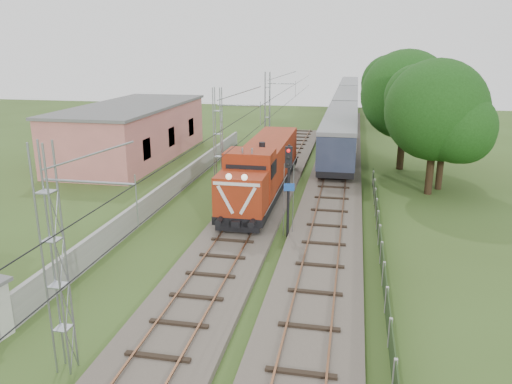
# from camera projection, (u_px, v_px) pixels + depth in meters

# --- Properties ---
(ground) EXTENTS (140.00, 140.00, 0.00)m
(ground) POSITION_uv_depth(u_px,v_px,m) (214.00, 275.00, 24.25)
(ground) COLOR #34491B
(ground) RESTS_ON ground
(track_main) EXTENTS (4.20, 70.00, 0.45)m
(track_main) POSITION_uv_depth(u_px,v_px,m) (245.00, 223.00, 30.79)
(track_main) COLOR #6B6054
(track_main) RESTS_ON ground
(track_side) EXTENTS (4.20, 80.00, 0.45)m
(track_side) POSITION_uv_depth(u_px,v_px,m) (336.00, 175.00, 42.08)
(track_side) COLOR #6B6054
(track_side) RESTS_ON ground
(catenary) EXTENTS (3.31, 70.00, 8.00)m
(catenary) POSITION_uv_depth(u_px,v_px,m) (219.00, 145.00, 34.93)
(catenary) COLOR gray
(catenary) RESTS_ON ground
(boundary_wall) EXTENTS (0.25, 40.00, 1.50)m
(boundary_wall) POSITION_uv_depth(u_px,v_px,m) (173.00, 187.00, 36.53)
(boundary_wall) COLOR #9E9E99
(boundary_wall) RESTS_ON ground
(station_building) EXTENTS (8.40, 20.40, 5.22)m
(station_building) POSITION_uv_depth(u_px,v_px,m) (133.00, 131.00, 48.86)
(station_building) COLOR #D47972
(station_building) RESTS_ON ground
(fence) EXTENTS (0.12, 32.00, 1.20)m
(fence) POSITION_uv_depth(u_px,v_px,m) (381.00, 253.00, 25.42)
(fence) COLOR black
(fence) RESTS_ON ground
(locomotive) EXTENTS (2.99, 17.09, 4.34)m
(locomotive) POSITION_uv_depth(u_px,v_px,m) (263.00, 168.00, 36.02)
(locomotive) COLOR black
(locomotive) RESTS_ON ground
(coach_rake) EXTENTS (3.14, 69.98, 3.63)m
(coach_rake) POSITION_uv_depth(u_px,v_px,m) (346.00, 104.00, 71.53)
(coach_rake) COLOR black
(coach_rake) RESTS_ON ground
(signal_post) EXTENTS (0.60, 0.47, 5.46)m
(signal_post) POSITION_uv_depth(u_px,v_px,m) (288.00, 175.00, 27.95)
(signal_post) COLOR black
(signal_post) RESTS_ON ground
(tree_a) EXTENTS (7.65, 7.29, 9.92)m
(tree_a) POSITION_uv_depth(u_px,v_px,m) (437.00, 111.00, 35.69)
(tree_a) COLOR #382517
(tree_a) RESTS_ON ground
(tree_b) EXTENTS (6.58, 6.27, 8.53)m
(tree_b) POSITION_uv_depth(u_px,v_px,m) (446.00, 121.00, 37.21)
(tree_b) COLOR #382517
(tree_b) RESTS_ON ground
(tree_c) EXTENTS (8.07, 7.69, 10.47)m
(tree_c) POSITION_uv_depth(u_px,v_px,m) (407.00, 96.00, 43.07)
(tree_c) COLOR #382517
(tree_c) RESTS_ON ground
(tree_d) EXTENTS (7.56, 7.20, 9.80)m
(tree_d) POSITION_uv_depth(u_px,v_px,m) (400.00, 82.00, 65.05)
(tree_d) COLOR #382517
(tree_d) RESTS_ON ground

